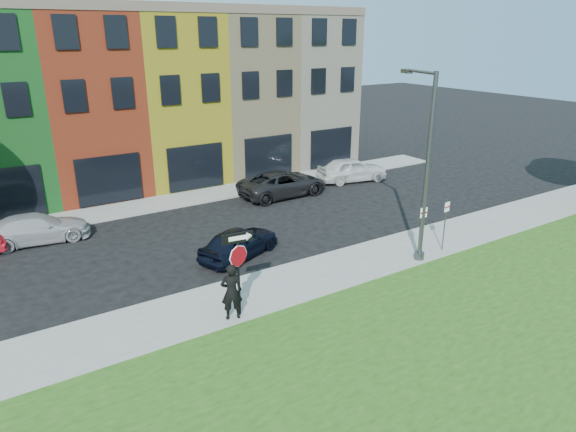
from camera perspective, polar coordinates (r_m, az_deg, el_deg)
ground at (r=18.49m, az=10.37°, el=-9.75°), size 120.00×120.00×0.00m
sidewalk_near at (r=21.63m, az=8.93°, el=-4.91°), size 40.00×3.00×0.12m
sidewalk_far at (r=29.20m, az=-14.57°, el=1.29°), size 40.00×2.40×0.12m
rowhouse_block at (r=34.11m, az=-17.92°, el=12.11°), size 30.00×10.12×10.00m
stop_sign at (r=16.55m, az=-5.55°, el=-4.59°), size 1.05×0.17×2.94m
man at (r=16.87m, az=-6.30°, el=-8.36°), size 0.96×0.84×1.94m
sedan_near at (r=21.70m, az=-5.47°, el=-2.93°), size 4.35×5.02×1.33m
parked_car_silver at (r=25.77m, az=-26.15°, el=-1.25°), size 2.59×4.82×1.31m
parked_car_dark at (r=29.73m, az=-0.58°, el=3.64°), size 2.59×5.35×1.46m
parked_car_white at (r=32.94m, az=7.13°, el=5.15°), size 3.65×5.23×1.53m
street_lamp at (r=21.00m, az=14.90°, el=5.10°), size 0.92×2.53×7.54m
parking_sign_a at (r=21.51m, az=14.68°, el=-1.07°), size 0.32×0.11×2.38m
parking_sign_b at (r=22.74m, az=17.10°, el=-0.31°), size 0.32×0.10×2.28m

